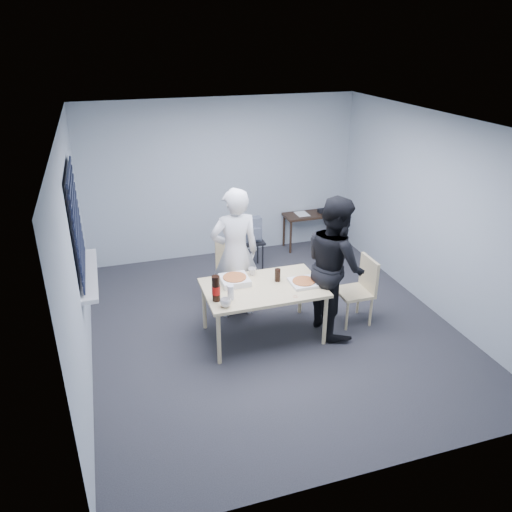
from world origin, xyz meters
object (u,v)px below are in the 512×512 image
object	(u,v)px
dining_table	(263,291)
person_black	(335,265)
soda_bottle	(216,289)
person_white	(235,254)
mug_a	(226,303)
chair_far	(232,268)
chair_right	(361,286)
backpack	(253,230)
side_table	(310,218)
mug_b	(252,272)
stool	(252,247)

from	to	relation	value
dining_table	person_black	size ratio (longest dim) A/B	0.81
dining_table	soda_bottle	distance (m)	0.67
soda_bottle	person_white	bearing A→B (deg)	60.96
mug_a	dining_table	bearing A→B (deg)	30.80
chair_far	chair_right	xyz separation A→B (m)	(1.44, -1.02, 0.00)
chair_far	backpack	bearing A→B (deg)	57.98
backpack	side_table	bearing A→B (deg)	39.39
chair_right	mug_b	xyz separation A→B (m)	(-1.35, 0.37, 0.23)
soda_bottle	person_black	bearing A→B (deg)	3.34
chair_far	side_table	distance (m)	2.33
dining_table	person_black	world-z (taller)	person_black
person_white	dining_table	bearing A→B (deg)	105.62
chair_right	mug_a	world-z (taller)	chair_right
dining_table	side_table	bearing A→B (deg)	55.75
stool	mug_a	xyz separation A→B (m)	(-1.00, -2.26, 0.38)
side_table	soda_bottle	bearing A→B (deg)	-131.17
person_black	dining_table	bearing A→B (deg)	85.34
dining_table	chair_right	distance (m)	1.32
person_white	stool	xyz separation A→B (m)	(0.63, 1.30, -0.52)
chair_right	backpack	bearing A→B (deg)	113.89
chair_right	backpack	size ratio (longest dim) A/B	2.30
person_black	mug_a	distance (m)	1.48
mug_b	dining_table	bearing A→B (deg)	-84.18
dining_table	stool	size ratio (longest dim) A/B	3.01
side_table	backpack	xyz separation A→B (m)	(-1.22, -0.54, 0.13)
stool	mug_a	distance (m)	2.50
dining_table	side_table	xyz separation A→B (m)	(1.68, 2.46, -0.10)
chair_right	stool	bearing A→B (deg)	113.76
mug_a	mug_b	bearing A→B (deg)	52.40
dining_table	mug_a	distance (m)	0.65
soda_bottle	mug_b	bearing A→B (deg)	40.78
stool	mug_b	size ratio (longest dim) A/B	4.78
person_black	mug_a	xyz separation A→B (m)	(-1.45, -0.25, -0.14)
side_table	soda_bottle	world-z (taller)	soda_bottle
dining_table	person_black	xyz separation A→B (m)	(0.90, -0.07, 0.25)
stool	mug_a	world-z (taller)	mug_a
chair_far	backpack	distance (m)	1.11
backpack	person_black	bearing A→B (deg)	-61.98
chair_far	person_black	bearing A→B (deg)	-45.96
stool	person_black	bearing A→B (deg)	-77.44
dining_table	side_table	world-z (taller)	dining_table
person_white	mug_a	distance (m)	1.04
stool	chair_right	bearing A→B (deg)	-66.24
side_table	mug_a	world-z (taller)	mug_a
chair_right	mug_a	distance (m)	1.90
mug_a	side_table	bearing A→B (deg)	51.41
mug_b	person_white	bearing A→B (deg)	116.00
chair_far	backpack	xyz separation A→B (m)	(0.58, 0.93, 0.15)
person_black	soda_bottle	xyz separation A→B (m)	(-1.52, -0.09, -0.04)
stool	soda_bottle	xyz separation A→B (m)	(-1.07, -2.09, 0.48)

